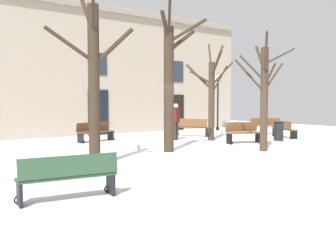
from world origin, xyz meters
The scene contains 15 objects.
ground_plane centered at (0.00, 0.00, 0.00)m, with size 33.98×33.98×0.00m, color white.
building_facade centered at (-0.01, 8.33, 3.60)m, with size 21.24×0.60×7.08m.
tree_right_of_center centered at (3.18, 2.39, 2.24)m, with size 1.87×2.67×4.70m.
tree_near_facade centered at (-0.87, 0.39, 2.55)m, with size 1.83×1.06×5.41m.
tree_foreground centered at (-4.49, -0.72, 2.54)m, with size 2.43×2.09×5.22m.
tree_left_of_center centered at (2.04, -1.60, 2.16)m, with size 2.28×1.90×4.27m.
streetlamp centered at (7.66, 6.45, 2.21)m, with size 0.30×0.30×3.60m.
litter_bin centered at (5.58, 0.33, 0.44)m, with size 0.47×0.47×0.88m.
bench_near_center_tree centered at (-1.47, 5.23, 0.46)m, with size 1.91×0.81×0.89m.
bench_facing_shops centered at (8.00, 3.02, 0.47)m, with size 1.34×1.61×0.89m.
bench_near_lamp centered at (7.00, 1.07, 0.44)m, with size 1.07×1.80×0.85m.
bench_back_to_back_left centered at (3.41, 0.59, 0.47)m, with size 1.69×0.95×0.93m.
bench_by_litter_bin centered at (3.67, 4.41, 0.49)m, with size 1.27×1.85×0.94m.
bench_far_corner centered at (-6.63, -3.89, 0.47)m, with size 1.93×0.69×0.89m.
person_strolling centered at (1.88, 3.45, 0.97)m, with size 0.44×0.36×1.75m.
Camera 1 is at (-9.51, -10.75, 1.93)m, focal length 40.92 mm.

